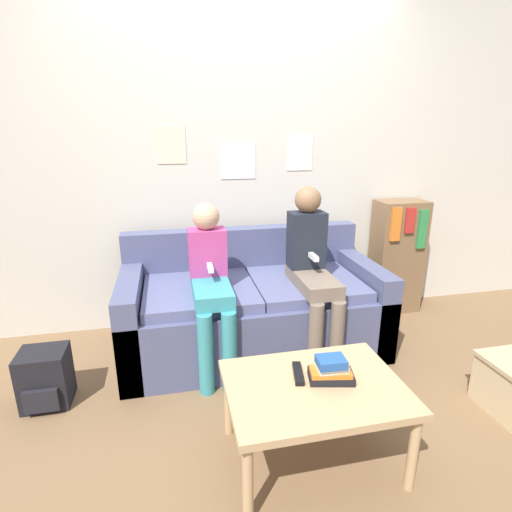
{
  "coord_description": "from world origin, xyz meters",
  "views": [
    {
      "loc": [
        -0.53,
        -2.01,
        1.51
      ],
      "look_at": [
        0.0,
        0.41,
        0.72
      ],
      "focal_mm": 28.0,
      "sensor_mm": 36.0,
      "label": 1
    }
  ],
  "objects_px": {
    "person_left": "(210,280)",
    "backpack": "(45,378)",
    "tv_remote": "(298,373)",
    "coffee_table": "(314,393)",
    "person_right": "(312,265)",
    "couch": "(252,309)",
    "bookshelf": "(397,256)"
  },
  "relations": [
    {
      "from": "person_left",
      "to": "coffee_table",
      "type": "bearing_deg",
      "value": -67.74
    },
    {
      "from": "person_left",
      "to": "tv_remote",
      "type": "height_order",
      "value": "person_left"
    },
    {
      "from": "tv_remote",
      "to": "backpack",
      "type": "height_order",
      "value": "tv_remote"
    },
    {
      "from": "person_left",
      "to": "backpack",
      "type": "xyz_separation_m",
      "value": [
        -0.97,
        -0.18,
        -0.45
      ]
    },
    {
      "from": "couch",
      "to": "tv_remote",
      "type": "xyz_separation_m",
      "value": [
        0.01,
        -1.02,
        0.13
      ]
    },
    {
      "from": "coffee_table",
      "to": "person_right",
      "type": "height_order",
      "value": "person_right"
    },
    {
      "from": "person_right",
      "to": "person_left",
      "type": "bearing_deg",
      "value": -178.91
    },
    {
      "from": "couch",
      "to": "coffee_table",
      "type": "height_order",
      "value": "couch"
    },
    {
      "from": "coffee_table",
      "to": "person_left",
      "type": "distance_m",
      "value": 1.0
    },
    {
      "from": "person_right",
      "to": "bookshelf",
      "type": "bearing_deg",
      "value": 29.52
    },
    {
      "from": "couch",
      "to": "coffee_table",
      "type": "distance_m",
      "value": 1.11
    },
    {
      "from": "coffee_table",
      "to": "couch",
      "type": "bearing_deg",
      "value": 93.01
    },
    {
      "from": "couch",
      "to": "person_right",
      "type": "bearing_deg",
      "value": -27.77
    },
    {
      "from": "couch",
      "to": "person_right",
      "type": "relative_size",
      "value": 1.53
    },
    {
      "from": "couch",
      "to": "backpack",
      "type": "xyz_separation_m",
      "value": [
        -1.28,
        -0.39,
        -0.13
      ]
    },
    {
      "from": "person_left",
      "to": "person_right",
      "type": "bearing_deg",
      "value": 1.09
    },
    {
      "from": "person_right",
      "to": "tv_remote",
      "type": "height_order",
      "value": "person_right"
    },
    {
      "from": "couch",
      "to": "person_right",
      "type": "distance_m",
      "value": 0.55
    },
    {
      "from": "person_left",
      "to": "bookshelf",
      "type": "height_order",
      "value": "person_left"
    },
    {
      "from": "couch",
      "to": "coffee_table",
      "type": "xyz_separation_m",
      "value": [
        0.06,
        -1.1,
        0.07
      ]
    },
    {
      "from": "person_left",
      "to": "tv_remote",
      "type": "bearing_deg",
      "value": -68.87
    },
    {
      "from": "person_left",
      "to": "person_right",
      "type": "distance_m",
      "value": 0.68
    },
    {
      "from": "couch",
      "to": "tv_remote",
      "type": "height_order",
      "value": "couch"
    },
    {
      "from": "couch",
      "to": "bookshelf",
      "type": "relative_size",
      "value": 1.86
    },
    {
      "from": "tv_remote",
      "to": "person_left",
      "type": "bearing_deg",
      "value": 123.17
    },
    {
      "from": "coffee_table",
      "to": "backpack",
      "type": "bearing_deg",
      "value": 151.95
    },
    {
      "from": "tv_remote",
      "to": "bookshelf",
      "type": "height_order",
      "value": "bookshelf"
    },
    {
      "from": "bookshelf",
      "to": "backpack",
      "type": "xyz_separation_m",
      "value": [
        -2.62,
        -0.74,
        -0.32
      ]
    },
    {
      "from": "person_right",
      "to": "backpack",
      "type": "height_order",
      "value": "person_right"
    },
    {
      "from": "person_left",
      "to": "tv_remote",
      "type": "relative_size",
      "value": 6.15
    },
    {
      "from": "tv_remote",
      "to": "coffee_table",
      "type": "bearing_deg",
      "value": -45.56
    },
    {
      "from": "tv_remote",
      "to": "bookshelf",
      "type": "relative_size",
      "value": 0.18
    }
  ]
}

